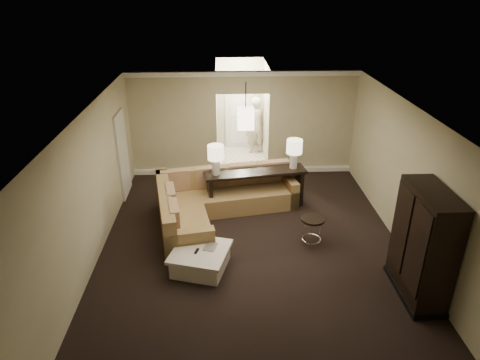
{
  "coord_description": "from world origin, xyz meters",
  "views": [
    {
      "loc": [
        -0.55,
        -6.93,
        4.92
      ],
      "look_at": [
        -0.2,
        1.2,
        1.07
      ],
      "focal_mm": 32.0,
      "sensor_mm": 36.0,
      "label": 1
    }
  ],
  "objects_px": {
    "drink_table": "(312,225)",
    "person": "(255,122)",
    "sectional_sofa": "(214,202)",
    "console_table": "(255,185)",
    "armoire": "(422,247)",
    "coffee_table": "(201,259)"
  },
  "relations": [
    {
      "from": "sectional_sofa",
      "to": "armoire",
      "type": "height_order",
      "value": "armoire"
    },
    {
      "from": "sectional_sofa",
      "to": "person",
      "type": "relative_size",
      "value": 1.72
    },
    {
      "from": "drink_table",
      "to": "person",
      "type": "height_order",
      "value": "person"
    },
    {
      "from": "sectional_sofa",
      "to": "armoire",
      "type": "xyz_separation_m",
      "value": [
        3.45,
        -2.73,
        0.55
      ]
    },
    {
      "from": "coffee_table",
      "to": "console_table",
      "type": "distance_m",
      "value": 2.68
    },
    {
      "from": "coffee_table",
      "to": "console_table",
      "type": "xyz_separation_m",
      "value": [
        1.19,
        2.37,
        0.34
      ]
    },
    {
      "from": "drink_table",
      "to": "sectional_sofa",
      "type": "bearing_deg",
      "value": 149.66
    },
    {
      "from": "sectional_sofa",
      "to": "person",
      "type": "xyz_separation_m",
      "value": [
        1.21,
        3.98,
        0.59
      ]
    },
    {
      "from": "drink_table",
      "to": "person",
      "type": "distance_m",
      "value": 5.23
    },
    {
      "from": "console_table",
      "to": "person",
      "type": "height_order",
      "value": "person"
    },
    {
      "from": "person",
      "to": "console_table",
      "type": "bearing_deg",
      "value": 71.63
    },
    {
      "from": "sectional_sofa",
      "to": "armoire",
      "type": "distance_m",
      "value": 4.44
    },
    {
      "from": "sectional_sofa",
      "to": "drink_table",
      "type": "relative_size",
      "value": 5.58
    },
    {
      "from": "console_table",
      "to": "drink_table",
      "type": "bearing_deg",
      "value": -66.99
    },
    {
      "from": "console_table",
      "to": "armoire",
      "type": "relative_size",
      "value": 1.23
    },
    {
      "from": "armoire",
      "to": "drink_table",
      "type": "height_order",
      "value": "armoire"
    },
    {
      "from": "drink_table",
      "to": "armoire",
      "type": "bearing_deg",
      "value": -46.88
    },
    {
      "from": "armoire",
      "to": "person",
      "type": "bearing_deg",
      "value": 108.47
    },
    {
      "from": "sectional_sofa",
      "to": "coffee_table",
      "type": "relative_size",
      "value": 2.69
    },
    {
      "from": "sectional_sofa",
      "to": "console_table",
      "type": "height_order",
      "value": "sectional_sofa"
    },
    {
      "from": "armoire",
      "to": "person",
      "type": "xyz_separation_m",
      "value": [
        -2.24,
        6.71,
        0.03
      ]
    },
    {
      "from": "armoire",
      "to": "person",
      "type": "distance_m",
      "value": 7.07
    }
  ]
}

